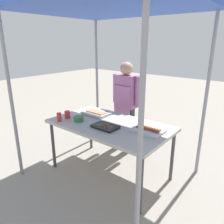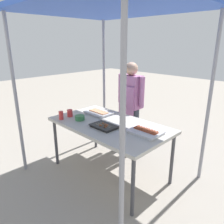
% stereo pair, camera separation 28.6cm
% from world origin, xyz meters
% --- Properties ---
extents(ground_plane, '(18.00, 18.00, 0.00)m').
position_xyz_m(ground_plane, '(0.00, 0.00, 0.00)').
color(ground_plane, gray).
extents(stall_table, '(1.60, 0.90, 0.75)m').
position_xyz_m(stall_table, '(0.00, 0.00, 0.70)').
color(stall_table, '#B7B2A8').
rests_on(stall_table, ground).
extents(stall_canopy, '(2.10, 1.80, 2.19)m').
position_xyz_m(stall_canopy, '(0.00, 0.00, 2.09)').
color(stall_canopy, gray).
rests_on(stall_canopy, ground).
extents(tray_grilled_sausages, '(0.39, 0.28, 0.05)m').
position_xyz_m(tray_grilled_sausages, '(-0.40, 0.17, 0.77)').
color(tray_grilled_sausages, '#ADADB2').
rests_on(tray_grilled_sausages, stall_table).
extents(tray_meat_skewers, '(0.33, 0.22, 0.04)m').
position_xyz_m(tray_meat_skewers, '(0.05, -0.15, 0.77)').
color(tray_meat_skewers, black).
rests_on(tray_meat_skewers, stall_table).
extents(tray_pork_links, '(0.37, 0.29, 0.05)m').
position_xyz_m(tray_pork_links, '(0.53, 0.08, 0.77)').
color(tray_pork_links, silver).
rests_on(tray_pork_links, stall_table).
extents(condiment_bowl, '(0.13, 0.13, 0.06)m').
position_xyz_m(condiment_bowl, '(-0.39, -0.19, 0.78)').
color(condiment_bowl, '#33723F').
rests_on(condiment_bowl, stall_table).
extents(drink_cup_near_edge, '(0.08, 0.08, 0.10)m').
position_xyz_m(drink_cup_near_edge, '(-0.61, -0.20, 0.80)').
color(drink_cup_near_edge, red).
rests_on(drink_cup_near_edge, stall_table).
extents(drink_cup_by_wok, '(0.06, 0.06, 0.12)m').
position_xyz_m(drink_cup_by_wok, '(-0.60, -0.35, 0.81)').
color(drink_cup_by_wok, red).
rests_on(drink_cup_by_wok, stall_table).
extents(vendor_woman, '(0.52, 0.22, 1.48)m').
position_xyz_m(vendor_woman, '(-0.28, 0.75, 0.87)').
color(vendor_woman, '#333842').
rests_on(vendor_woman, ground).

